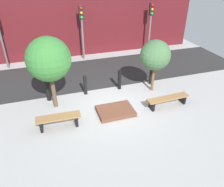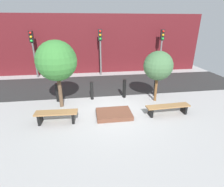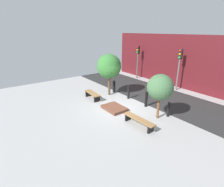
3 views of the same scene
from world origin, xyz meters
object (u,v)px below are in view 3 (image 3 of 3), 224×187
at_px(bench_right, 139,120).
at_px(tree_behind_right_bench, 160,87).
at_px(tree_behind_left_bench, 109,66).
at_px(traffic_light_west, 138,56).
at_px(bollard_center, 146,99).
at_px(traffic_light_mid_west, 179,62).
at_px(planter_bed, 114,108).
at_px(bollard_left, 128,92).
at_px(bench_left, 92,95).
at_px(bollard_right, 168,110).
at_px(bollard_far_left, 114,87).

bearing_deg(bench_right, tree_behind_right_bench, 87.64).
distance_m(tree_behind_left_bench, tree_behind_right_bench, 4.74).
height_order(bench_right, traffic_light_west, traffic_light_west).
xyz_separation_m(bollard_center, traffic_light_west, (-5.57, 4.55, 1.77)).
bearing_deg(traffic_light_mid_west, tree_behind_left_bench, -114.47).
bearing_deg(planter_bed, traffic_light_west, 125.93).
xyz_separation_m(bench_right, tree_behind_left_bench, (-4.73, 1.49, 1.89)).
bearing_deg(bench_right, bollard_left, 144.18).
relative_size(bench_left, traffic_light_west, 0.52).
distance_m(bench_left, bench_right, 4.73).
relative_size(planter_bed, bollard_right, 1.75).
bearing_deg(traffic_light_west, tree_behind_left_bench, -65.77).
distance_m(bench_left, tree_behind_right_bench, 5.18).
xyz_separation_m(bench_left, planter_bed, (2.36, 0.20, -0.25)).
relative_size(bench_right, tree_behind_left_bench, 0.63).
relative_size(planter_bed, traffic_light_mid_west, 0.45).
xyz_separation_m(bench_left, bollard_far_left, (-0.23, 2.13, 0.14)).
height_order(bench_left, bollard_center, bollard_center).
relative_size(bollard_center, traffic_light_mid_west, 0.30).
bearing_deg(bollard_far_left, tree_behind_right_bench, -7.38).
height_order(planter_bed, bollard_far_left, bollard_far_left).
xyz_separation_m(planter_bed, bollard_left, (-0.87, 1.93, 0.40)).
relative_size(tree_behind_right_bench, bollard_center, 2.53).
distance_m(bench_left, planter_bed, 2.39).
bearing_deg(bollard_center, bench_left, -146.54).
bearing_deg(tree_behind_left_bench, traffic_light_west, 114.23).
bearing_deg(traffic_light_west, bollard_right, -31.95).
xyz_separation_m(bollard_far_left, bollard_center, (3.46, 0.00, 0.03)).
distance_m(planter_bed, bollard_left, 2.16).
height_order(tree_behind_right_bench, traffic_light_west, traffic_light_west).
xyz_separation_m(tree_behind_right_bench, traffic_light_west, (-7.07, 5.20, 0.44)).
distance_m(bench_left, tree_behind_left_bench, 2.39).
height_order(bollard_left, traffic_light_west, traffic_light_west).
bearing_deg(bollard_center, bollard_far_left, 180.00).
distance_m(bollard_far_left, traffic_light_mid_west, 5.56).
xyz_separation_m(tree_behind_right_bench, bollard_center, (-1.50, 0.64, -1.33)).
relative_size(bollard_right, traffic_light_west, 0.26).
relative_size(bench_right, bollard_right, 2.27).
bearing_deg(bench_right, traffic_light_mid_west, 107.11).
xyz_separation_m(bollard_far_left, traffic_light_mid_west, (2.60, 4.55, 1.85)).
bearing_deg(traffic_light_west, bollard_center, -39.27).
relative_size(bench_right, tree_behind_right_bench, 0.77).
height_order(tree_behind_right_bench, bollard_left, tree_behind_right_bench).
xyz_separation_m(bench_left, tree_behind_right_bench, (4.73, 1.49, 1.49)).
bearing_deg(bollard_left, bollard_center, 0.00).
relative_size(bench_left, tree_behind_right_bench, 0.66).
height_order(planter_bed, bollard_right, bollard_right).
bearing_deg(bench_left, bollard_far_left, 98.60).
bearing_deg(bollard_left, bench_right, -33.46).
xyz_separation_m(bollard_far_left, bollard_right, (5.20, 0.00, -0.04)).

